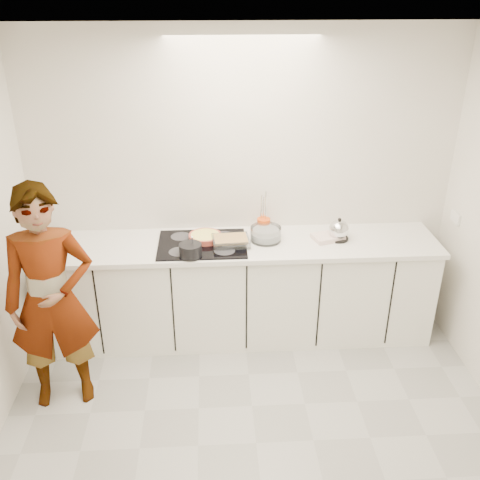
{
  "coord_description": "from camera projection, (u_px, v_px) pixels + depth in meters",
  "views": [
    {
      "loc": [
        -0.27,
        -2.67,
        2.89
      ],
      "look_at": [
        -0.05,
        1.05,
        1.05
      ],
      "focal_mm": 40.0,
      "sensor_mm": 36.0,
      "label": 1
    }
  ],
  "objects": [
    {
      "name": "ceiling",
      "position": [
        263.0,
        45.0,
        2.54
      ],
      "size": [
        3.6,
        3.2,
        0.0
      ],
      "primitive_type": "cube",
      "color": "white",
      "rests_on": "wall_back"
    },
    {
      "name": "countertop",
      "position": [
        244.0,
        245.0,
        4.44
      ],
      "size": [
        3.24,
        0.64,
        0.04
      ],
      "primitive_type": "cube",
      "color": "white",
      "rests_on": "base_cabinets"
    },
    {
      "name": "base_cabinets",
      "position": [
        244.0,
        291.0,
        4.64
      ],
      "size": [
        3.2,
        0.58,
        0.87
      ],
      "primitive_type": "cube",
      "color": "white",
      "rests_on": "floor"
    },
    {
      "name": "mixing_bowl",
      "position": [
        266.0,
        234.0,
        4.45
      ],
      "size": [
        0.34,
        0.34,
        0.12
      ],
      "color": "silver",
      "rests_on": "countertop"
    },
    {
      "name": "hob",
      "position": [
        202.0,
        244.0,
        4.39
      ],
      "size": [
        0.72,
        0.54,
        0.01
      ],
      "primitive_type": "cube",
      "color": "black",
      "rests_on": "countertop"
    },
    {
      "name": "floor",
      "position": [
        256.0,
        443.0,
        3.69
      ],
      "size": [
        3.6,
        3.2,
        0.0
      ],
      "primitive_type": "cube",
      "color": "#ABABA7",
      "rests_on": "ground"
    },
    {
      "name": "tea_towel",
      "position": [
        328.0,
        237.0,
        4.48
      ],
      "size": [
        0.28,
        0.24,
        0.04
      ],
      "primitive_type": "cube",
      "rotation": [
        0.0,
        0.0,
        0.29
      ],
      "color": "white",
      "rests_on": "countertop"
    },
    {
      "name": "wall_back",
      "position": [
        242.0,
        185.0,
        4.54
      ],
      "size": [
        3.6,
        0.0,
        2.6
      ],
      "primitive_type": "cube",
      "color": "white",
      "rests_on": "ground"
    },
    {
      "name": "saucepan",
      "position": [
        190.0,
        250.0,
        4.18
      ],
      "size": [
        0.23,
        0.23,
        0.17
      ],
      "color": "black",
      "rests_on": "hob"
    },
    {
      "name": "utensil_crock",
      "position": [
        263.0,
        226.0,
        4.55
      ],
      "size": [
        0.13,
        0.13,
        0.14
      ],
      "primitive_type": "cylinder",
      "rotation": [
        0.0,
        0.0,
        -0.14
      ],
      "color": "#E44C0E",
      "rests_on": "countertop"
    },
    {
      "name": "kettle",
      "position": [
        339.0,
        230.0,
        4.45
      ],
      "size": [
        0.21,
        0.21,
        0.2
      ],
      "color": "black",
      "rests_on": "countertop"
    },
    {
      "name": "baking_dish",
      "position": [
        231.0,
        241.0,
        4.36
      ],
      "size": [
        0.31,
        0.24,
        0.06
      ],
      "color": "silver",
      "rests_on": "hob"
    },
    {
      "name": "tart_dish",
      "position": [
        205.0,
        237.0,
        4.45
      ],
      "size": [
        0.3,
        0.3,
        0.05
      ],
      "color": "#AA4435",
      "rests_on": "hob"
    },
    {
      "name": "cook",
      "position": [
        51.0,
        300.0,
        3.74
      ],
      "size": [
        0.69,
        0.51,
        1.72
      ],
      "primitive_type": "imported",
      "rotation": [
        0.0,
        0.0,
        0.17
      ],
      "color": "white",
      "rests_on": "floor"
    }
  ]
}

